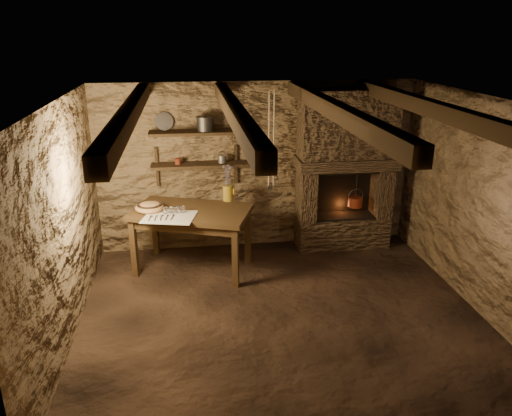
{
  "coord_description": "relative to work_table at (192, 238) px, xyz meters",
  "views": [
    {
      "loc": [
        -0.97,
        -4.86,
        3.08
      ],
      "look_at": [
        -0.16,
        0.9,
        0.97
      ],
      "focal_mm": 35.0,
      "sensor_mm": 36.0,
      "label": 1
    }
  ],
  "objects": [
    {
      "name": "beam_far_right",
      "position": [
        2.46,
        -1.27,
        1.85
      ],
      "size": [
        0.14,
        3.95,
        0.16
      ],
      "primitive_type": "cube",
      "color": "black",
      "rests_on": "ceiling"
    },
    {
      "name": "drinking_glasses",
      "position": [
        -0.25,
        -0.12,
        0.44
      ],
      "size": [
        0.2,
        0.06,
        0.08
      ],
      "primitive_type": null,
      "color": "white",
      "rests_on": "linen_cloth"
    },
    {
      "name": "floor",
      "position": [
        0.96,
        -1.27,
        -0.46
      ],
      "size": [
        4.5,
        4.5,
        0.0
      ],
      "primitive_type": "plane",
      "color": "black",
      "rests_on": "ground"
    },
    {
      "name": "stoneware_jug",
      "position": [
        0.51,
        0.3,
        0.61
      ],
      "size": [
        0.16,
        0.15,
        0.49
      ],
      "rotation": [
        0.0,
        0.0,
        0.07
      ],
      "color": "#AB8721",
      "rests_on": "work_table"
    },
    {
      "name": "pewter_cutlery_row",
      "position": [
        -0.27,
        -0.26,
        0.41
      ],
      "size": [
        0.55,
        0.32,
        0.01
      ],
      "primitive_type": null,
      "rotation": [
        0.0,
        0.0,
        -0.24
      ],
      "color": "gray",
      "rests_on": "linen_cloth"
    },
    {
      "name": "wooden_bowl",
      "position": [
        -0.53,
        0.03,
        0.44
      ],
      "size": [
        0.45,
        0.45,
        0.13
      ],
      "primitive_type": "ellipsoid",
      "rotation": [
        0.0,
        0.0,
        -0.22
      ],
      "color": "#9F7145",
      "rests_on": "work_table"
    },
    {
      "name": "shelf_upper",
      "position": [
        0.11,
        0.57,
        1.29
      ],
      "size": [
        1.25,
        0.3,
        0.04
      ],
      "primitive_type": "cube",
      "color": "black",
      "rests_on": "back_wall"
    },
    {
      "name": "beam_mid_right",
      "position": [
        1.46,
        -1.27,
        1.85
      ],
      "size": [
        0.14,
        3.95,
        0.16
      ],
      "primitive_type": "cube",
      "color": "black",
      "rests_on": "ceiling"
    },
    {
      "name": "ceiling",
      "position": [
        0.96,
        -1.27,
        1.94
      ],
      "size": [
        4.5,
        4.0,
        0.04
      ],
      "primitive_type": "cube",
      "color": "black",
      "rests_on": "back_wall"
    },
    {
      "name": "rusty_tin",
      "position": [
        -0.15,
        0.57,
        0.9
      ],
      "size": [
        0.1,
        0.1,
        0.08
      ],
      "primitive_type": "cylinder",
      "rotation": [
        0.0,
        0.0,
        0.38
      ],
      "color": "#521B10",
      "rests_on": "shelf_lower"
    },
    {
      "name": "front_wall",
      "position": [
        0.96,
        -3.27,
        0.74
      ],
      "size": [
        4.5,
        0.04,
        2.4
      ],
      "primitive_type": "cube",
      "color": "#4F3925",
      "rests_on": "floor"
    },
    {
      "name": "linen_cloth",
      "position": [
        -0.27,
        -0.24,
        0.4
      ],
      "size": [
        0.72,
        0.64,
        0.01
      ],
      "primitive_type": "cube",
      "rotation": [
        0.0,
        0.0,
        -0.24
      ],
      "color": "beige",
      "rests_on": "work_table"
    },
    {
      "name": "iron_stockpot",
      "position": [
        0.24,
        0.57,
        1.4
      ],
      "size": [
        0.3,
        0.3,
        0.17
      ],
      "primitive_type": "cylinder",
      "rotation": [
        0.0,
        0.0,
        0.41
      ],
      "color": "#2A2725",
      "rests_on": "shelf_upper"
    },
    {
      "name": "beam_mid_left",
      "position": [
        0.46,
        -1.27,
        1.85
      ],
      "size": [
        0.14,
        3.95,
        0.16
      ],
      "primitive_type": "cube",
      "color": "black",
      "rests_on": "ceiling"
    },
    {
      "name": "hearth",
      "position": [
        2.21,
        0.5,
        0.77
      ],
      "size": [
        1.43,
        0.51,
        2.3
      ],
      "color": "#3B2B1D",
      "rests_on": "floor"
    },
    {
      "name": "hanging_ropes",
      "position": [
        1.01,
        -0.22,
        1.34
      ],
      "size": [
        0.08,
        0.08,
        1.2
      ],
      "primitive_type": null,
      "color": "beige",
      "rests_on": "ceiling"
    },
    {
      "name": "beam_far_left",
      "position": [
        -0.54,
        -1.27,
        1.85
      ],
      "size": [
        0.14,
        3.95,
        0.16
      ],
      "primitive_type": "cube",
      "color": "black",
      "rests_on": "ceiling"
    },
    {
      "name": "back_wall",
      "position": [
        0.96,
        0.73,
        0.74
      ],
      "size": [
        4.5,
        0.04,
        2.4
      ],
      "primitive_type": "cube",
      "color": "#4F3925",
      "rests_on": "floor"
    },
    {
      "name": "right_wall",
      "position": [
        3.21,
        -1.27,
        0.74
      ],
      "size": [
        0.04,
        4.0,
        2.4
      ],
      "primitive_type": "cube",
      "color": "#4F3925",
      "rests_on": "floor"
    },
    {
      "name": "shelf_lower",
      "position": [
        0.11,
        0.57,
        0.84
      ],
      "size": [
        1.25,
        0.3,
        0.04
      ],
      "primitive_type": "cube",
      "color": "black",
      "rests_on": "back_wall"
    },
    {
      "name": "left_wall",
      "position": [
        -1.29,
        -1.27,
        0.74
      ],
      "size": [
        0.04,
        4.0,
        2.4
      ],
      "primitive_type": "cube",
      "color": "#4F3925",
      "rests_on": "floor"
    },
    {
      "name": "tin_pan",
      "position": [
        -0.3,
        0.67,
        1.43
      ],
      "size": [
        0.26,
        0.16,
        0.24
      ],
      "primitive_type": "cylinder",
      "rotation": [
        1.26,
        0.0,
        0.24
      ],
      "color": "#A4A39E",
      "rests_on": "shelf_upper"
    },
    {
      "name": "small_kettle",
      "position": [
        0.46,
        0.57,
        0.91
      ],
      "size": [
        0.16,
        0.12,
        0.16
      ],
      "primitive_type": null,
      "rotation": [
        0.0,
        0.0,
        0.06
      ],
      "color": "#A4A39E",
      "rests_on": "shelf_lower"
    },
    {
      "name": "red_pot",
      "position": [
        2.38,
        0.45,
        0.24
      ],
      "size": [
        0.27,
        0.27,
        0.54
      ],
      "rotation": [
        0.0,
        0.0,
        -0.43
      ],
      "color": "maroon",
      "rests_on": "hearth"
    },
    {
      "name": "work_table",
      "position": [
        0.0,
        0.0,
        0.0
      ],
      "size": [
        1.7,
        1.31,
        0.86
      ],
      "rotation": [
        0.0,
        0.0,
        -0.34
      ],
      "color": "#312111",
      "rests_on": "floor"
    }
  ]
}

